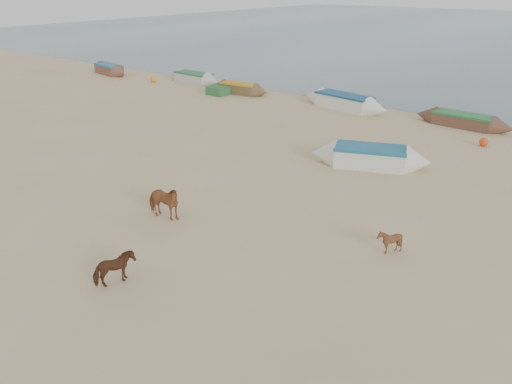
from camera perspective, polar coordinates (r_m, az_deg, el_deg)
ground at (r=15.05m, az=-9.35°, el=-8.32°), size 140.00×140.00×0.00m
cow_adult at (r=17.64m, az=-10.58°, el=-1.13°), size 1.59×0.88×1.27m
calf_front at (r=15.84m, az=15.01°, el=-5.46°), size 0.87×0.81×0.81m
calf_right at (r=14.30m, az=-15.79°, el=-8.52°), size 0.90×1.03×0.96m
near_canoe at (r=22.93m, az=12.87°, el=3.97°), size 5.46×3.31×0.91m
waterline_canoes at (r=31.56m, az=16.99°, el=8.74°), size 57.06×4.05×0.95m
beach_clutter at (r=29.75m, az=24.87°, el=6.48°), size 44.89×5.33×0.64m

